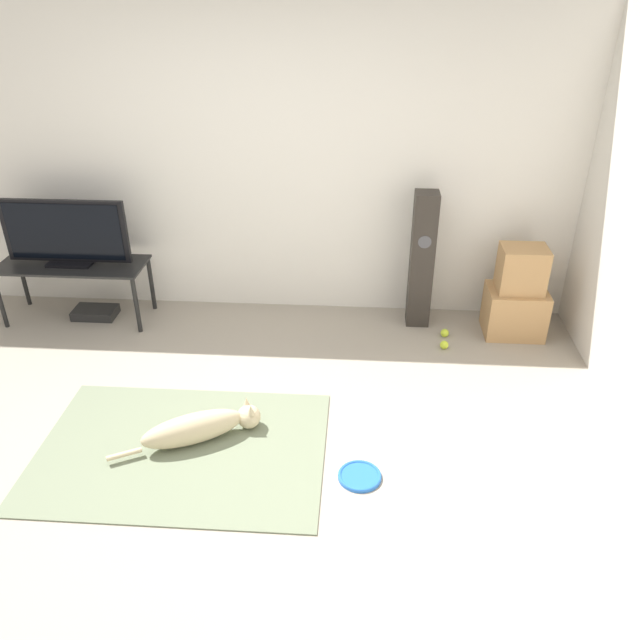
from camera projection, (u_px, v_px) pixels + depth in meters
name	position (u px, v px, depth m)	size (l,w,h in m)	color
ground_plane	(210.00, 467.00, 3.72)	(12.00, 12.00, 0.00)	#9E9384
wall_back	(255.00, 159.00, 4.91)	(8.00, 0.06, 2.55)	silver
area_rug	(182.00, 449.00, 3.84)	(1.76, 1.22, 0.01)	slate
dog	(201.00, 427.00, 3.87)	(0.87, 0.50, 0.20)	beige
frisbee	(360.00, 476.00, 3.63)	(0.25, 0.25, 0.03)	blue
cardboard_box_lower	(514.00, 311.00, 4.99)	(0.46, 0.36, 0.38)	tan
cardboard_box_upper	(522.00, 269.00, 4.81)	(0.35, 0.27, 0.36)	tan
floor_speaker	(422.00, 261.00, 4.96)	(0.18, 0.19, 1.12)	#2D2823
tv_stand	(73.00, 270.00, 5.08)	(1.18, 0.45, 0.50)	black
tv	(65.00, 233.00, 4.93)	(1.00, 0.20, 0.53)	black
tennis_ball_by_boxes	(444.00, 345.00, 4.85)	(0.07, 0.07, 0.07)	#C6E033
tennis_ball_near_speaker	(445.00, 333.00, 5.01)	(0.07, 0.07, 0.07)	#C6E033
game_console	(95.00, 312.00, 5.30)	(0.35, 0.22, 0.07)	black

